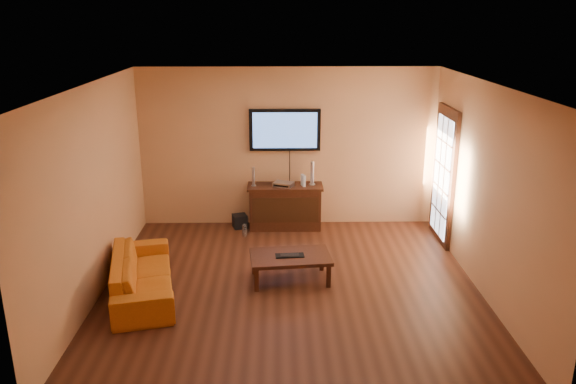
{
  "coord_description": "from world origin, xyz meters",
  "views": [
    {
      "loc": [
        -0.16,
        -6.79,
        3.5
      ],
      "look_at": [
        -0.02,
        0.8,
        1.1
      ],
      "focal_mm": 35.0,
      "sensor_mm": 36.0,
      "label": 1
    }
  ],
  "objects_px": {
    "bottle": "(244,230)",
    "coffee_table": "(290,258)",
    "television": "(285,130)",
    "keyboard": "(290,255)",
    "speaker_right": "(312,174)",
    "speaker_left": "(253,177)",
    "subwoofer": "(240,221)",
    "sofa": "(142,268)",
    "game_console": "(303,180)",
    "av_receiver": "(284,184)",
    "media_console": "(285,206)"
  },
  "relations": [
    {
      "from": "speaker_left",
      "to": "keyboard",
      "type": "bearing_deg",
      "value": -74.37
    },
    {
      "from": "speaker_right",
      "to": "keyboard",
      "type": "bearing_deg",
      "value": -101.44
    },
    {
      "from": "av_receiver",
      "to": "game_console",
      "type": "relative_size",
      "value": 1.62
    },
    {
      "from": "sofa",
      "to": "keyboard",
      "type": "distance_m",
      "value": 1.96
    },
    {
      "from": "media_console",
      "to": "keyboard",
      "type": "xyz_separation_m",
      "value": [
        0.04,
        -2.04,
        0.0
      ]
    },
    {
      "from": "game_console",
      "to": "speaker_right",
      "type": "bearing_deg",
      "value": 8.11
    },
    {
      "from": "game_console",
      "to": "bottle",
      "type": "distance_m",
      "value": 1.29
    },
    {
      "from": "coffee_table",
      "to": "speaker_right",
      "type": "distance_m",
      "value": 2.18
    },
    {
      "from": "coffee_table",
      "to": "bottle",
      "type": "distance_m",
      "value": 1.79
    },
    {
      "from": "media_console",
      "to": "coffee_table",
      "type": "relative_size",
      "value": 1.11
    },
    {
      "from": "keyboard",
      "to": "speaker_right",
      "type": "bearing_deg",
      "value": 78.56
    },
    {
      "from": "television",
      "to": "bottle",
      "type": "bearing_deg",
      "value": -139.07
    },
    {
      "from": "speaker_right",
      "to": "av_receiver",
      "type": "height_order",
      "value": "speaker_right"
    },
    {
      "from": "television",
      "to": "keyboard",
      "type": "bearing_deg",
      "value": -89.05
    },
    {
      "from": "sofa",
      "to": "speaker_left",
      "type": "relative_size",
      "value": 5.82
    },
    {
      "from": "television",
      "to": "speaker_left",
      "type": "distance_m",
      "value": 0.95
    },
    {
      "from": "game_console",
      "to": "media_console",
      "type": "bearing_deg",
      "value": 155.8
    },
    {
      "from": "coffee_table",
      "to": "av_receiver",
      "type": "relative_size",
      "value": 3.65
    },
    {
      "from": "speaker_left",
      "to": "game_console",
      "type": "height_order",
      "value": "speaker_left"
    },
    {
      "from": "sofa",
      "to": "keyboard",
      "type": "relative_size",
      "value": 4.71
    },
    {
      "from": "bottle",
      "to": "coffee_table",
      "type": "bearing_deg",
      "value": -65.91
    },
    {
      "from": "av_receiver",
      "to": "bottle",
      "type": "height_order",
      "value": "av_receiver"
    },
    {
      "from": "coffee_table",
      "to": "sofa",
      "type": "height_order",
      "value": "sofa"
    },
    {
      "from": "speaker_right",
      "to": "coffee_table",
      "type": "bearing_deg",
      "value": -101.32
    },
    {
      "from": "av_receiver",
      "to": "keyboard",
      "type": "height_order",
      "value": "av_receiver"
    },
    {
      "from": "media_console",
      "to": "sofa",
      "type": "bearing_deg",
      "value": -128.59
    },
    {
      "from": "media_console",
      "to": "keyboard",
      "type": "height_order",
      "value": "media_console"
    },
    {
      "from": "sofa",
      "to": "keyboard",
      "type": "xyz_separation_m",
      "value": [
        1.93,
        0.33,
        0.01
      ]
    },
    {
      "from": "media_console",
      "to": "av_receiver",
      "type": "bearing_deg",
      "value": -119.85
    },
    {
      "from": "media_console",
      "to": "subwoofer",
      "type": "xyz_separation_m",
      "value": [
        -0.78,
        0.02,
        -0.27
      ]
    },
    {
      "from": "television",
      "to": "coffee_table",
      "type": "height_order",
      "value": "television"
    },
    {
      "from": "media_console",
      "to": "speaker_right",
      "type": "relative_size",
      "value": 3.17
    },
    {
      "from": "television",
      "to": "sofa",
      "type": "xyz_separation_m",
      "value": [
        -1.89,
        -2.57,
        -1.3
      ]
    },
    {
      "from": "speaker_left",
      "to": "bottle",
      "type": "height_order",
      "value": "speaker_left"
    },
    {
      "from": "sofa",
      "to": "bottle",
      "type": "xyz_separation_m",
      "value": [
        1.21,
        1.98,
        -0.26
      ]
    },
    {
      "from": "game_console",
      "to": "keyboard",
      "type": "bearing_deg",
      "value": -115.49
    },
    {
      "from": "speaker_left",
      "to": "game_console",
      "type": "bearing_deg",
      "value": -1.6
    },
    {
      "from": "sofa",
      "to": "game_console",
      "type": "relative_size",
      "value": 9.69
    },
    {
      "from": "media_console",
      "to": "television",
      "type": "height_order",
      "value": "television"
    },
    {
      "from": "speaker_left",
      "to": "keyboard",
      "type": "xyz_separation_m",
      "value": [
        0.57,
        -2.03,
        -0.52
      ]
    },
    {
      "from": "coffee_table",
      "to": "speaker_right",
      "type": "relative_size",
      "value": 2.87
    },
    {
      "from": "subwoofer",
      "to": "bottle",
      "type": "bearing_deg",
      "value": -93.75
    },
    {
      "from": "sofa",
      "to": "av_receiver",
      "type": "height_order",
      "value": "av_receiver"
    },
    {
      "from": "subwoofer",
      "to": "bottle",
      "type": "distance_m",
      "value": 0.41
    },
    {
      "from": "game_console",
      "to": "keyboard",
      "type": "relative_size",
      "value": 0.49
    },
    {
      "from": "subwoofer",
      "to": "bottle",
      "type": "xyz_separation_m",
      "value": [
        0.1,
        -0.4,
        -0.01
      ]
    },
    {
      "from": "speaker_left",
      "to": "subwoofer",
      "type": "bearing_deg",
      "value": 174.21
    },
    {
      "from": "sofa",
      "to": "av_receiver",
      "type": "bearing_deg",
      "value": -51.55
    },
    {
      "from": "speaker_left",
      "to": "game_console",
      "type": "relative_size",
      "value": 1.66
    },
    {
      "from": "television",
      "to": "keyboard",
      "type": "xyz_separation_m",
      "value": [
        0.04,
        -2.24,
        -1.28
      ]
    }
  ]
}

